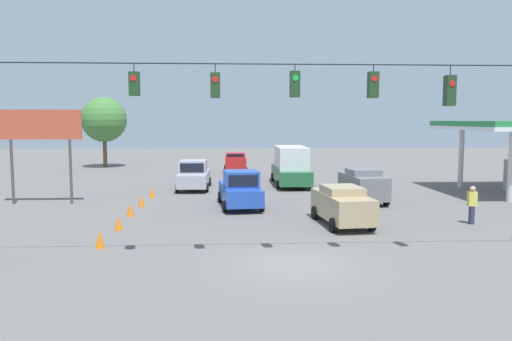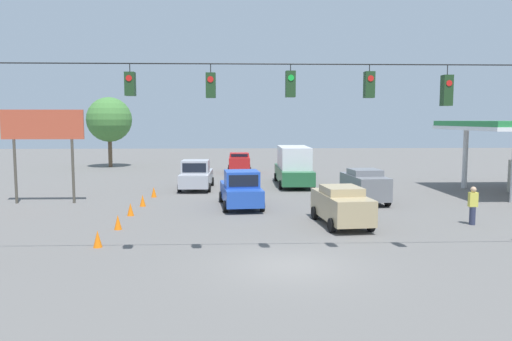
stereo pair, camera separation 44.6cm
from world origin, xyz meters
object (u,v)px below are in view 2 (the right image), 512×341
(pedestrian, at_px, (473,205))
(sedan_tan_crossing_near, at_px, (341,205))
(box_truck_green_oncoming_deep, at_px, (294,166))
(sedan_red_withflow_deep, at_px, (239,162))
(traffic_cone_third, at_px, (130,209))
(tree_horizon_left, at_px, (109,120))
(traffic_cone_nearest, at_px, (98,239))
(traffic_cone_fifth, at_px, (154,192))
(traffic_cone_second, at_px, (118,222))
(traffic_cone_fourth, at_px, (143,201))
(sedan_grey_oncoming_far, at_px, (365,185))
(roadside_billboard, at_px, (43,132))
(overhead_signal_span, at_px, (295,122))
(pickup_truck_blue_withflow_mid, at_px, (241,190))
(pickup_truck_silver_withflow_far, at_px, (196,176))

(pedestrian, bearing_deg, sedan_tan_crossing_near, -1.67)
(box_truck_green_oncoming_deep, xyz_separation_m, sedan_red_withflow_deep, (4.07, -9.00, -0.47))
(traffic_cone_third, xyz_separation_m, tree_horizon_left, (7.78, -27.03, 4.61))
(pedestrian, relative_size, tree_horizon_left, 0.25)
(sedan_red_withflow_deep, distance_m, traffic_cone_nearest, 27.77)
(traffic_cone_fifth, height_order, pedestrian, pedestrian)
(traffic_cone_second, relative_size, traffic_cone_fourth, 1.00)
(sedan_grey_oncoming_far, distance_m, roadside_billboard, 19.27)
(overhead_signal_span, bearing_deg, traffic_cone_nearest, -17.47)
(pickup_truck_blue_withflow_mid, height_order, traffic_cone_third, pickup_truck_blue_withflow_mid)
(pickup_truck_silver_withflow_far, height_order, traffic_cone_nearest, pickup_truck_silver_withflow_far)
(traffic_cone_third, bearing_deg, sedan_red_withflow_deep, -105.38)
(traffic_cone_fourth, relative_size, roadside_billboard, 0.12)
(sedan_red_withflow_deep, bearing_deg, roadside_billboard, 55.07)
(box_truck_green_oncoming_deep, height_order, sedan_grey_oncoming_far, box_truck_green_oncoming_deep)
(sedan_grey_oncoming_far, distance_m, pickup_truck_blue_withflow_mid, 7.48)
(box_truck_green_oncoming_deep, xyz_separation_m, traffic_cone_third, (9.78, 11.77, -1.11))
(overhead_signal_span, height_order, sedan_grey_oncoming_far, overhead_signal_span)
(pedestrian, height_order, tree_horizon_left, tree_horizon_left)
(roadside_billboard, xyz_separation_m, tree_horizon_left, (1.89, -22.88, 0.73))
(traffic_cone_fourth, relative_size, tree_horizon_left, 0.09)
(overhead_signal_span, relative_size, box_truck_green_oncoming_deep, 2.83)
(traffic_cone_third, xyz_separation_m, traffic_cone_fourth, (-0.09, -2.82, 0.00))
(box_truck_green_oncoming_deep, height_order, sedan_tan_crossing_near, box_truck_green_oncoming_deep)
(traffic_cone_fourth, xyz_separation_m, tree_horizon_left, (7.87, -24.21, 4.61))
(traffic_cone_nearest, bearing_deg, box_truck_green_oncoming_deep, -118.04)
(traffic_cone_fourth, xyz_separation_m, pedestrian, (-16.51, 5.65, 0.59))
(traffic_cone_fourth, bearing_deg, roadside_billboard, -12.53)
(traffic_cone_fourth, bearing_deg, overhead_signal_span, 122.52)
(traffic_cone_fifth, bearing_deg, pickup_truck_silver_withflow_far, -123.67)
(sedan_tan_crossing_near, distance_m, sedan_grey_oncoming_far, 6.80)
(box_truck_green_oncoming_deep, relative_size, sedan_tan_crossing_near, 1.59)
(pickup_truck_silver_withflow_far, bearing_deg, box_truck_green_oncoming_deep, -164.91)
(tree_horizon_left, bearing_deg, sedan_tan_crossing_near, 121.49)
(sedan_grey_oncoming_far, relative_size, roadside_billboard, 0.77)
(sedan_tan_crossing_near, bearing_deg, traffic_cone_second, 3.36)
(overhead_signal_span, height_order, pedestrian, overhead_signal_span)
(overhead_signal_span, distance_m, traffic_cone_fifth, 17.24)
(pickup_truck_silver_withflow_far, height_order, traffic_cone_second, pickup_truck_silver_withflow_far)
(sedan_tan_crossing_near, bearing_deg, traffic_cone_fifth, -40.88)
(box_truck_green_oncoming_deep, height_order, traffic_cone_second, box_truck_green_oncoming_deep)
(traffic_cone_fifth, height_order, tree_horizon_left, tree_horizon_left)
(pickup_truck_silver_withflow_far, bearing_deg, traffic_cone_fourth, 70.37)
(sedan_grey_oncoming_far, bearing_deg, traffic_cone_second, 27.79)
(sedan_tan_crossing_near, xyz_separation_m, traffic_cone_nearest, (10.31, 3.77, -0.63))
(pedestrian, distance_m, tree_horizon_left, 38.76)
(pickup_truck_blue_withflow_mid, bearing_deg, traffic_cone_fifth, -34.44)
(box_truck_green_oncoming_deep, xyz_separation_m, roadside_billboard, (15.67, 7.62, 2.77))
(sedan_tan_crossing_near, height_order, traffic_cone_fourth, sedan_tan_crossing_near)
(overhead_signal_span, distance_m, sedan_tan_crossing_near, 7.81)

